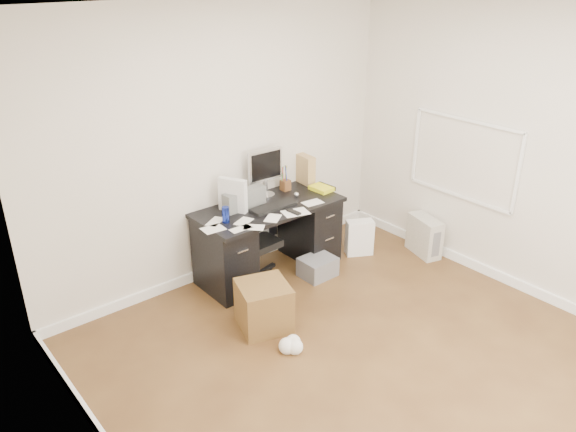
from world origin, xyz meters
The scene contains 18 objects.
ground centered at (0.00, 0.00, 0.00)m, with size 4.00×4.00×0.00m, color #462C16.
room_shell centered at (0.03, 0.03, 1.66)m, with size 4.02×4.02×2.71m.
desk centered at (0.30, 1.65, 0.40)m, with size 1.50×0.70×0.75m.
loose_papers centered at (0.10, 1.60, 0.75)m, with size 1.10×0.60×0.00m, color white, non-canonical shape.
lcd_monitor centered at (0.43, 1.88, 1.00)m, with size 0.40×0.23×0.51m, color #B6B7BB, non-canonical shape.
keyboard centered at (0.30, 1.57, 0.76)m, with size 0.49×0.17×0.03m, color black.
computer_mouse centered at (0.65, 1.64, 0.78)m, with size 0.06×0.06×0.06m, color #B6B7BB.
travel_mug centered at (-0.25, 1.60, 0.83)m, with size 0.07×0.07×0.15m, color navy.
white_binder centered at (-0.05, 1.77, 0.92)m, with size 0.13×0.29×0.33m, color silver.
magazine_file centered at (0.99, 1.90, 0.91)m, with size 0.13×0.27×0.31m, color #A88151.
pen_cup centered at (0.69, 1.87, 0.88)m, with size 0.11×0.11×0.27m, color brown, non-canonical shape.
yellow_book centered at (0.99, 1.62, 0.77)m, with size 0.18×0.23×0.04m, color yellow.
paper_remote centered at (0.39, 1.35, 0.76)m, with size 0.25×0.20×0.02m, color white, non-canonical shape.
office_chair centered at (0.09, 1.62, 0.47)m, with size 0.53×0.53×0.94m, color #515351, non-canonical shape.
pc_tower centered at (1.85, 0.87, 0.21)m, with size 0.19×0.43×0.43m, color #AAA699.
shopping_bag centered at (1.30, 1.32, 0.20)m, with size 0.29×0.21×0.40m, color white.
wicker_basket centered at (-0.34, 0.91, 0.21)m, with size 0.43×0.43×0.43m, color #4F3217.
desk_printer centered at (0.62, 1.26, 0.10)m, with size 0.35×0.29×0.20m, color slate.
Camera 1 is at (-2.82, -2.42, 2.98)m, focal length 35.00 mm.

